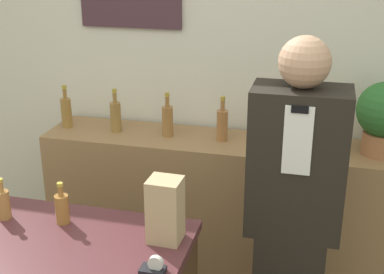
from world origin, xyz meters
name	(u,v)px	position (x,y,z in m)	size (l,w,h in m)	color
back_wall	(212,60)	(0.00, 2.00, 1.36)	(5.20, 0.09, 2.70)	silver
back_shelf	(226,213)	(0.16, 1.73, 0.47)	(2.20, 0.42, 0.94)	#9E754C
shopkeeper	(293,218)	(0.58, 1.10, 0.84)	(0.42, 0.27, 1.68)	black
potted_plant	(384,115)	(0.99, 1.74, 1.17)	(0.30, 0.30, 0.40)	#B27047
paper_bag	(165,210)	(0.11, 0.64, 1.06)	(0.13, 0.12, 0.26)	tan
tape_dispenser	(154,268)	(0.13, 0.41, 0.95)	(0.09, 0.06, 0.07)	black
counter_bottle_1	(3,203)	(-0.61, 0.64, 1.00)	(0.06, 0.06, 0.18)	#A4723B
counter_bottle_2	(62,208)	(-0.35, 0.66, 1.00)	(0.06, 0.06, 0.18)	#9A672F
shelf_bottle_0	(66,111)	(-0.86, 1.73, 1.04)	(0.06, 0.06, 0.27)	olive
shelf_bottle_1	(116,116)	(-0.53, 1.73, 1.04)	(0.06, 0.06, 0.27)	olive
shelf_bottle_2	(168,120)	(-0.21, 1.73, 1.04)	(0.06, 0.06, 0.27)	#9E6C39
shelf_bottle_3	(222,124)	(0.12, 1.73, 1.04)	(0.06, 0.06, 0.27)	#A46B3C
shelf_bottle_4	(279,129)	(0.44, 1.73, 1.04)	(0.06, 0.06, 0.27)	#A27134
shelf_bottle_5	(339,134)	(0.77, 1.72, 1.04)	(0.06, 0.06, 0.27)	#A46D32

